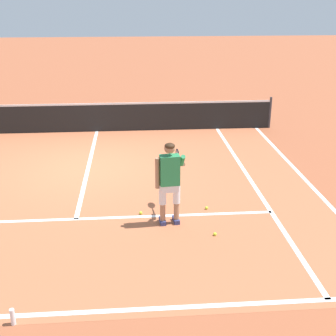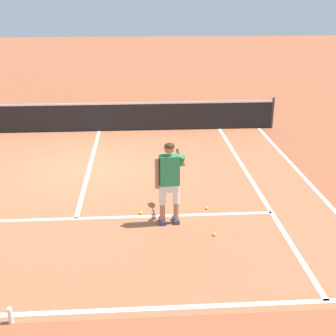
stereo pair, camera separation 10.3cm
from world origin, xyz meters
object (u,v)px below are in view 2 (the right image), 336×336
object	(u,v)px
tennis_ball_near_feet	(214,234)
water_bottle	(10,316)
tennis_player	(170,178)
tennis_ball_by_baseline	(141,213)
tennis_ball_mid_court	(207,208)

from	to	relation	value
tennis_ball_near_feet	water_bottle	distance (m)	3.96
tennis_ball_near_feet	water_bottle	size ratio (longest dim) A/B	0.26
tennis_player	water_bottle	distance (m)	3.84
tennis_ball_by_baseline	water_bottle	size ratio (longest dim) A/B	0.26
tennis_ball_near_feet	tennis_ball_by_baseline	distance (m)	1.73
tennis_ball_by_baseline	tennis_ball_mid_court	size ratio (longest dim) A/B	1.00
tennis_player	tennis_ball_mid_court	xyz separation A→B (m)	(0.84, 0.55, -0.96)
tennis_ball_near_feet	tennis_ball_by_baseline	size ratio (longest dim) A/B	1.00
tennis_ball_mid_court	water_bottle	world-z (taller)	water_bottle
tennis_ball_by_baseline	tennis_ball_mid_court	distance (m)	1.43
tennis_player	tennis_ball_near_feet	world-z (taller)	tennis_player
water_bottle	tennis_ball_near_feet	bearing A→B (deg)	34.46
tennis_ball_by_baseline	tennis_player	bearing A→B (deg)	-36.47
tennis_player	tennis_ball_by_baseline	distance (m)	1.20
tennis_player	water_bottle	size ratio (longest dim) A/B	6.78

